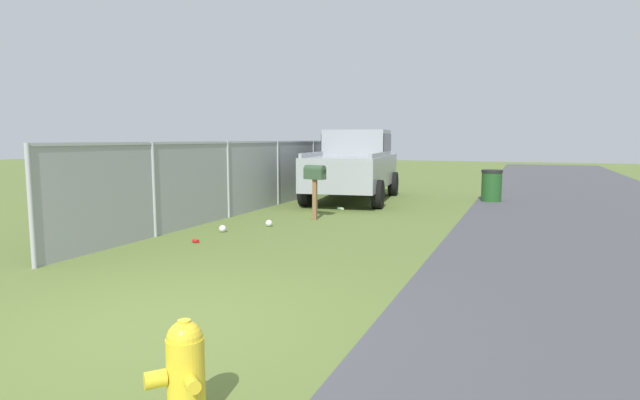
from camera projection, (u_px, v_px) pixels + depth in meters
name	position (u px, v px, depth m)	size (l,w,h in m)	color
ground_plane	(166.00, 325.00, 5.07)	(80.00, 80.00, 0.00)	#5B7033
road_asphalt	(625.00, 246.00, 8.80)	(60.00, 5.93, 0.01)	#47474C
fire_hydrant	(185.00, 375.00, 3.27)	(0.41, 0.41, 0.69)	yellow
mailbox	(315.00, 176.00, 11.56)	(0.31, 0.53, 1.24)	brown
pickup_truck	(354.00, 163.00, 15.39)	(5.20, 2.70, 2.09)	#93999E
trash_bin	(492.00, 186.00, 15.07)	(0.60, 0.60, 0.92)	#1E4C1E
fence_section	(278.00, 170.00, 14.25)	(15.44, 0.07, 1.76)	#9EA3A8
litter_bag_midfield_b	(269.00, 223.00, 10.76)	(0.14, 0.14, 0.14)	silver
litter_bag_midfield_a	(223.00, 229.00, 10.10)	(0.14, 0.14, 0.14)	silver
litter_bottle_near_hydrant	(340.00, 208.00, 13.30)	(0.07, 0.07, 0.22)	#B2D8BF
litter_can_by_mailbox	(196.00, 241.00, 9.06)	(0.07, 0.07, 0.12)	red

